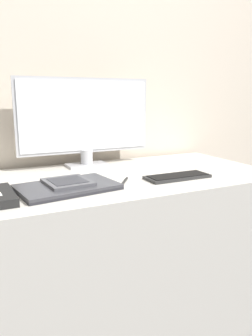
% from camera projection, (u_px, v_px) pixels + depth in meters
% --- Properties ---
extents(wall_back, '(3.60, 0.05, 2.40)m').
position_uv_depth(wall_back, '(83.00, 69.00, 1.60)').
color(wall_back, beige).
rests_on(wall_back, ground_plane).
extents(desk, '(1.34, 0.66, 0.75)m').
position_uv_depth(desk, '(117.00, 258.00, 1.44)').
color(desk, beige).
rests_on(desk, ground_plane).
extents(monitor, '(0.63, 0.11, 0.41)m').
position_uv_depth(monitor, '(86.00, 120.00, 1.51)').
color(monitor, '#B7B7BC').
rests_on(monitor, desk).
extents(keyboard, '(0.26, 0.10, 0.01)m').
position_uv_depth(keyboard, '(177.00, 177.00, 1.32)').
color(keyboard, '#282828').
rests_on(keyboard, desk).
extents(laptop, '(0.36, 0.26, 0.02)m').
position_uv_depth(laptop, '(67.00, 187.00, 1.15)').
color(laptop, '#232328').
rests_on(laptop, desk).
extents(ereader, '(0.17, 0.18, 0.01)m').
position_uv_depth(ereader, '(68.00, 182.00, 1.17)').
color(ereader, '#4C4C51').
rests_on(ereader, laptop).
extents(pen, '(0.09, 0.12, 0.01)m').
position_uv_depth(pen, '(124.00, 182.00, 1.23)').
color(pen, black).
rests_on(pen, desk).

